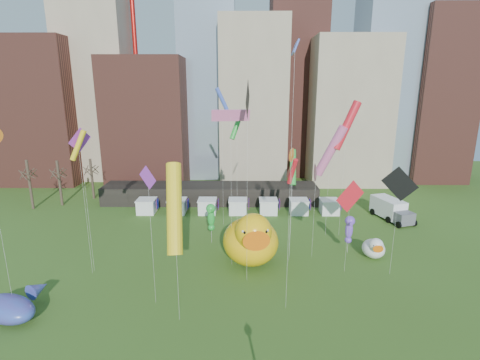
{
  "coord_description": "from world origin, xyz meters",
  "views": [
    {
      "loc": [
        1.77,
        -20.19,
        20.11
      ],
      "look_at": [
        1.54,
        11.34,
        12.0
      ],
      "focal_mm": 27.0,
      "sensor_mm": 36.0,
      "label": 1
    }
  ],
  "objects_px": {
    "big_duck": "(251,239)",
    "seahorse_green": "(211,215)",
    "seahorse_purple": "(349,227)",
    "small_duck": "(374,248)",
    "whale_inflatable": "(10,307)",
    "box_truck": "(391,209)"
  },
  "relations": [
    {
      "from": "big_duck",
      "to": "small_duck",
      "type": "height_order",
      "value": "big_duck"
    },
    {
      "from": "big_duck",
      "to": "seahorse_green",
      "type": "bearing_deg",
      "value": 125.12
    },
    {
      "from": "seahorse_green",
      "to": "whale_inflatable",
      "type": "relative_size",
      "value": 0.77
    },
    {
      "from": "small_duck",
      "to": "seahorse_purple",
      "type": "relative_size",
      "value": 0.78
    },
    {
      "from": "small_duck",
      "to": "whale_inflatable",
      "type": "bearing_deg",
      "value": -156.18
    },
    {
      "from": "big_duck",
      "to": "whale_inflatable",
      "type": "xyz_separation_m",
      "value": [
        -21.67,
        -10.47,
        -1.99
      ]
    },
    {
      "from": "seahorse_green",
      "to": "whale_inflatable",
      "type": "xyz_separation_m",
      "value": [
        -16.56,
        -16.29,
        -2.8
      ]
    },
    {
      "from": "big_duck",
      "to": "seahorse_purple",
      "type": "relative_size",
      "value": 1.89
    },
    {
      "from": "big_duck",
      "to": "small_duck",
      "type": "relative_size",
      "value": 2.43
    },
    {
      "from": "small_duck",
      "to": "box_truck",
      "type": "xyz_separation_m",
      "value": [
        7.32,
        13.46,
        0.32
      ]
    },
    {
      "from": "big_duck",
      "to": "seahorse_purple",
      "type": "distance_m",
      "value": 12.56
    },
    {
      "from": "seahorse_purple",
      "to": "whale_inflatable",
      "type": "xyz_separation_m",
      "value": [
        -33.85,
        -13.52,
        -2.24
      ]
    },
    {
      "from": "seahorse_purple",
      "to": "seahorse_green",
      "type": "bearing_deg",
      "value": 177.37
    },
    {
      "from": "seahorse_purple",
      "to": "whale_inflatable",
      "type": "bearing_deg",
      "value": -151.76
    },
    {
      "from": "seahorse_green",
      "to": "seahorse_purple",
      "type": "height_order",
      "value": "seahorse_green"
    },
    {
      "from": "whale_inflatable",
      "to": "box_truck",
      "type": "distance_m",
      "value": 50.84
    },
    {
      "from": "big_duck",
      "to": "small_duck",
      "type": "xyz_separation_m",
      "value": [
        14.91,
        1.68,
        -1.85
      ]
    },
    {
      "from": "small_duck",
      "to": "seahorse_purple",
      "type": "distance_m",
      "value": 3.7
    },
    {
      "from": "big_duck",
      "to": "seahorse_purple",
      "type": "xyz_separation_m",
      "value": [
        12.18,
        3.04,
        0.25
      ]
    },
    {
      "from": "small_duck",
      "to": "whale_inflatable",
      "type": "distance_m",
      "value": 38.56
    },
    {
      "from": "seahorse_green",
      "to": "box_truck",
      "type": "height_order",
      "value": "seahorse_green"
    },
    {
      "from": "big_duck",
      "to": "box_truck",
      "type": "height_order",
      "value": "big_duck"
    }
  ]
}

